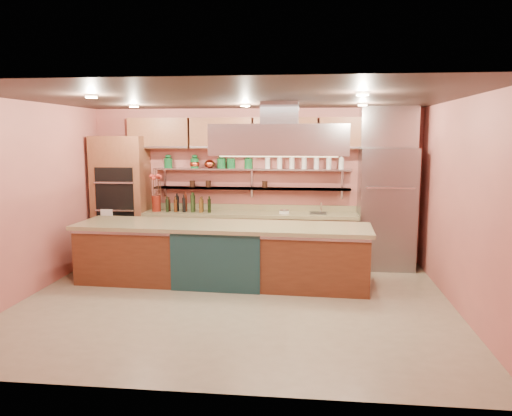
# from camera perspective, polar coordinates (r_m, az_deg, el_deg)

# --- Properties ---
(floor) EXTENTS (6.00, 5.00, 0.02)m
(floor) POSITION_cam_1_polar(r_m,az_deg,el_deg) (7.12, -2.45, -10.74)
(floor) COLOR gray
(floor) RESTS_ON ground
(ceiling) EXTENTS (6.00, 5.00, 0.02)m
(ceiling) POSITION_cam_1_polar(r_m,az_deg,el_deg) (6.75, -2.60, 12.43)
(ceiling) COLOR black
(ceiling) RESTS_ON wall_back
(wall_back) EXTENTS (6.00, 0.04, 2.80)m
(wall_back) POSITION_cam_1_polar(r_m,az_deg,el_deg) (9.26, -0.15, 2.64)
(wall_back) COLOR #BA6257
(wall_back) RESTS_ON floor
(wall_front) EXTENTS (6.00, 0.04, 2.80)m
(wall_front) POSITION_cam_1_polar(r_m,az_deg,el_deg) (4.38, -7.55, -3.83)
(wall_front) COLOR #BA6257
(wall_front) RESTS_ON floor
(wall_left) EXTENTS (0.04, 5.00, 2.80)m
(wall_left) POSITION_cam_1_polar(r_m,az_deg,el_deg) (7.83, -24.76, 0.84)
(wall_left) COLOR #BA6257
(wall_left) RESTS_ON floor
(wall_right) EXTENTS (0.04, 5.00, 2.80)m
(wall_right) POSITION_cam_1_polar(r_m,az_deg,el_deg) (7.00, 22.56, 0.16)
(wall_right) COLOR #BA6257
(wall_right) RESTS_ON floor
(oven_stack) EXTENTS (0.95, 0.64, 2.30)m
(oven_stack) POSITION_cam_1_polar(r_m,az_deg,el_deg) (9.57, -15.12, 1.03)
(oven_stack) COLOR brown
(oven_stack) RESTS_ON floor
(refrigerator) EXTENTS (0.95, 0.72, 2.10)m
(refrigerator) POSITION_cam_1_polar(r_m,az_deg,el_deg) (8.98, 14.66, -0.05)
(refrigerator) COLOR gray
(refrigerator) RESTS_ON floor
(back_counter) EXTENTS (3.84, 0.64, 0.93)m
(back_counter) POSITION_cam_1_polar(r_m,az_deg,el_deg) (9.11, -0.67, -3.40)
(back_counter) COLOR #9E7B5E
(back_counter) RESTS_ON floor
(wall_shelf_lower) EXTENTS (3.60, 0.26, 0.03)m
(wall_shelf_lower) POSITION_cam_1_polar(r_m,az_deg,el_deg) (9.14, -0.55, 2.26)
(wall_shelf_lower) COLOR #AAADB1
(wall_shelf_lower) RESTS_ON wall_back
(wall_shelf_upper) EXTENTS (3.60, 0.26, 0.03)m
(wall_shelf_upper) POSITION_cam_1_polar(r_m,az_deg,el_deg) (9.11, -0.55, 4.45)
(wall_shelf_upper) COLOR #AAADB1
(wall_shelf_upper) RESTS_ON wall_back
(upper_cabinets) EXTENTS (4.60, 0.36, 0.55)m
(upper_cabinets) POSITION_cam_1_polar(r_m,az_deg,el_deg) (9.03, -0.28, 8.54)
(upper_cabinets) COLOR brown
(upper_cabinets) RESTS_ON wall_back
(range_hood) EXTENTS (2.00, 1.00, 0.45)m
(range_hood) POSITION_cam_1_polar(r_m,az_deg,el_deg) (7.55, 2.75, 7.82)
(range_hood) COLOR #AAADB1
(range_hood) RESTS_ON ceiling
(ceiling_downlights) EXTENTS (4.00, 2.80, 0.02)m
(ceiling_downlights) POSITION_cam_1_polar(r_m,az_deg,el_deg) (6.94, -2.33, 12.07)
(ceiling_downlights) COLOR #FFE5A5
(ceiling_downlights) RESTS_ON ceiling
(island) EXTENTS (4.54, 1.16, 0.94)m
(island) POSITION_cam_1_polar(r_m,az_deg,el_deg) (7.88, -3.91, -5.24)
(island) COLOR #5E2F1A
(island) RESTS_ON floor
(flower_vase) EXTENTS (0.20, 0.20, 0.29)m
(flower_vase) POSITION_cam_1_polar(r_m,az_deg,el_deg) (9.32, -11.32, 0.51)
(flower_vase) COLOR #63180E
(flower_vase) RESTS_ON back_counter
(oil_bottle_cluster) EXTENTS (0.93, 0.37, 0.29)m
(oil_bottle_cluster) POSITION_cam_1_polar(r_m,az_deg,el_deg) (9.16, -7.69, 0.46)
(oil_bottle_cluster) COLOR black
(oil_bottle_cluster) RESTS_ON back_counter
(kitchen_scale) EXTENTS (0.18, 0.14, 0.09)m
(kitchen_scale) POSITION_cam_1_polar(r_m,az_deg,el_deg) (8.91, 3.26, -0.33)
(kitchen_scale) COLOR silver
(kitchen_scale) RESTS_ON back_counter
(bar_faucet) EXTENTS (0.04, 0.04, 0.20)m
(bar_faucet) POSITION_cam_1_polar(r_m,az_deg,el_deg) (9.00, 7.45, 0.04)
(bar_faucet) COLOR silver
(bar_faucet) RESTS_ON back_counter
(copper_kettle) EXTENTS (0.21, 0.21, 0.16)m
(copper_kettle) POSITION_cam_1_polar(r_m,az_deg,el_deg) (9.22, -5.32, 5.04)
(copper_kettle) COLOR #C3472D
(copper_kettle) RESTS_ON wall_shelf_upper
(green_canister) EXTENTS (0.18, 0.18, 0.18)m
(green_canister) POSITION_cam_1_polar(r_m,az_deg,el_deg) (9.15, -2.86, 5.12)
(green_canister) COLOR #104E23
(green_canister) RESTS_ON wall_shelf_upper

